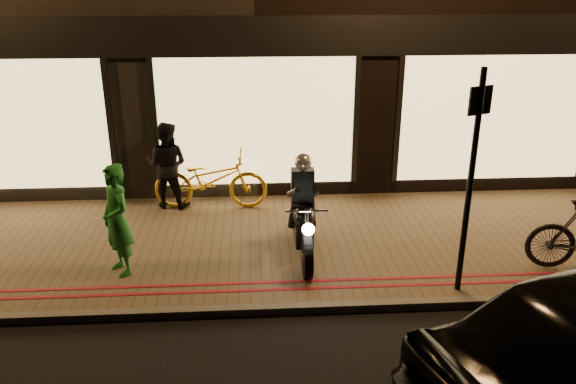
% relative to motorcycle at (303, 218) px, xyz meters
% --- Properties ---
extents(ground, '(90.00, 90.00, 0.00)m').
position_rel_motorcycle_xyz_m(ground, '(-0.66, -1.47, -0.73)').
color(ground, black).
rests_on(ground, ground).
extents(sidewalk, '(50.00, 4.00, 0.12)m').
position_rel_motorcycle_xyz_m(sidewalk, '(-0.66, 0.53, -0.67)').
color(sidewalk, brown).
rests_on(sidewalk, ground).
extents(kerb_stone, '(50.00, 0.14, 0.12)m').
position_rel_motorcycle_xyz_m(kerb_stone, '(-0.66, -1.42, -0.67)').
color(kerb_stone, '#59544C').
rests_on(kerb_stone, ground).
extents(red_kerb_lines, '(50.00, 0.26, 0.01)m').
position_rel_motorcycle_xyz_m(red_kerb_lines, '(-0.66, -0.92, -0.61)').
color(red_kerb_lines, maroon).
rests_on(red_kerb_lines, sidewalk).
extents(motorcycle, '(0.60, 1.94, 1.59)m').
position_rel_motorcycle_xyz_m(motorcycle, '(0.00, 0.00, 0.00)').
color(motorcycle, black).
rests_on(motorcycle, sidewalk).
extents(sign_post, '(0.33, 0.17, 3.00)m').
position_rel_motorcycle_xyz_m(sign_post, '(2.02, -1.15, 1.06)').
color(sign_post, black).
rests_on(sign_post, sidewalk).
extents(bicycle_gold, '(2.10, 0.84, 1.09)m').
position_rel_motorcycle_xyz_m(bicycle_gold, '(-1.52, 2.01, -0.07)').
color(bicycle_gold, yellow).
rests_on(bicycle_gold, sidewalk).
extents(person_green, '(0.66, 0.71, 1.62)m').
position_rel_motorcycle_xyz_m(person_green, '(-2.66, -0.37, 0.20)').
color(person_green, '#207929').
rests_on(person_green, sidewalk).
extents(person_dark, '(0.90, 0.77, 1.60)m').
position_rel_motorcycle_xyz_m(person_dark, '(-2.30, 2.14, 0.18)').
color(person_dark, black).
rests_on(person_dark, sidewalk).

